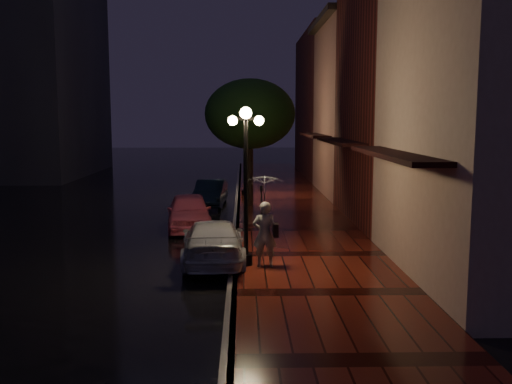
% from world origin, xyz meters
% --- Properties ---
extents(ground, '(120.00, 120.00, 0.00)m').
position_xyz_m(ground, '(0.00, 0.00, 0.00)').
color(ground, black).
rests_on(ground, ground).
extents(sidewalk, '(4.50, 60.00, 0.15)m').
position_xyz_m(sidewalk, '(2.25, 0.00, 0.07)').
color(sidewalk, '#41110B').
rests_on(sidewalk, ground).
extents(curb, '(0.25, 60.00, 0.15)m').
position_xyz_m(curb, '(0.00, 0.00, 0.07)').
color(curb, '#595451').
rests_on(curb, ground).
extents(storefront_near, '(5.00, 8.00, 8.50)m').
position_xyz_m(storefront_near, '(7.00, -6.00, 4.25)').
color(storefront_near, gray).
rests_on(storefront_near, ground).
extents(storefront_mid, '(5.00, 8.00, 11.00)m').
position_xyz_m(storefront_mid, '(7.00, 2.00, 5.50)').
color(storefront_mid, '#511914').
rests_on(storefront_mid, ground).
extents(storefront_far, '(5.00, 8.00, 9.00)m').
position_xyz_m(storefront_far, '(7.00, 10.00, 4.50)').
color(storefront_far, '#8C5951').
rests_on(storefront_far, ground).
extents(storefront_extra, '(5.00, 12.00, 10.00)m').
position_xyz_m(storefront_extra, '(7.00, 20.00, 5.00)').
color(storefront_extra, '#511914').
rests_on(storefront_extra, ground).
extents(streetlamp_near, '(0.96, 0.36, 4.31)m').
position_xyz_m(streetlamp_near, '(0.35, -5.00, 2.60)').
color(streetlamp_near, black).
rests_on(streetlamp_near, sidewalk).
extents(streetlamp_far, '(0.96, 0.36, 4.31)m').
position_xyz_m(streetlamp_far, '(0.35, 9.00, 2.60)').
color(streetlamp_far, black).
rests_on(streetlamp_far, sidewalk).
extents(street_tree, '(4.16, 4.16, 5.80)m').
position_xyz_m(street_tree, '(0.61, 5.99, 4.24)').
color(street_tree, black).
rests_on(street_tree, sidewalk).
extents(pink_car, '(2.05, 4.13, 1.35)m').
position_xyz_m(pink_car, '(-1.76, 0.87, 0.68)').
color(pink_car, '#E45E76').
rests_on(pink_car, ground).
extents(navy_car, '(1.56, 3.83, 1.24)m').
position_xyz_m(navy_car, '(-1.28, 6.60, 0.62)').
color(navy_car, black).
rests_on(navy_car, ground).
extents(silver_car, '(2.01, 4.43, 1.26)m').
position_xyz_m(silver_car, '(-0.60, -4.19, 0.63)').
color(silver_car, '#A9A9B0').
rests_on(silver_car, ground).
extents(woman_with_umbrella, '(1.04, 1.06, 2.51)m').
position_xyz_m(woman_with_umbrella, '(0.85, -5.17, 1.81)').
color(woman_with_umbrella, silver).
rests_on(woman_with_umbrella, sidewalk).
extents(parking_meter, '(0.15, 0.13, 1.35)m').
position_xyz_m(parking_meter, '(1.00, 2.13, 0.97)').
color(parking_meter, black).
rests_on(parking_meter, sidewalk).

